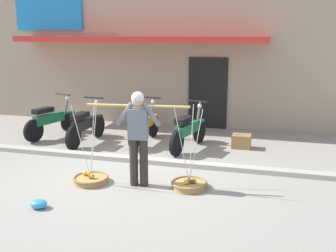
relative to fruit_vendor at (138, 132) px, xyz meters
name	(u,v)px	position (x,y,z in m)	size (l,w,h in m)	color
ground_plane	(132,174)	(-0.34, 0.53, -0.98)	(90.00, 90.00, 0.00)	gray
sidewalk_curb	(143,160)	(-0.34, 1.23, -0.93)	(20.00, 0.24, 0.10)	#AEA89C
fruit_vendor	(138,132)	(0.00, 0.00, 0.00)	(1.79, 0.27, 1.70)	#2D2823
fruit_basket_left_side	(91,179)	(-0.90, -0.11, -0.90)	(0.65, 0.65, 1.45)	#B2894C
fruit_basket_right_side	(189,184)	(0.90, 0.11, -0.91)	(0.65, 0.65, 1.45)	#B2894C
motorcycle_nearest_shop	(51,120)	(-3.32, 2.58, -0.53)	(0.66, 1.78, 1.09)	black
motorcycle_second_in_row	(85,126)	(-2.17, 2.26, -0.53)	(0.54, 1.82, 1.09)	black
motorcycle_third_in_row	(144,125)	(-0.80, 2.66, -0.53)	(0.54, 1.82, 1.09)	black
motorcycle_end_of_row	(188,131)	(0.37, 2.42, -0.53)	(0.61, 1.79, 1.09)	black
storefront_building	(165,49)	(-1.52, 7.19, 1.12)	(13.00, 6.00, 4.20)	tan
plastic_litter_bag	(39,204)	(-1.20, -1.31, -0.91)	(0.28, 0.22, 0.14)	#3393D1
wooden_crate	(241,141)	(1.57, 2.87, -0.82)	(0.44, 0.36, 0.32)	olive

